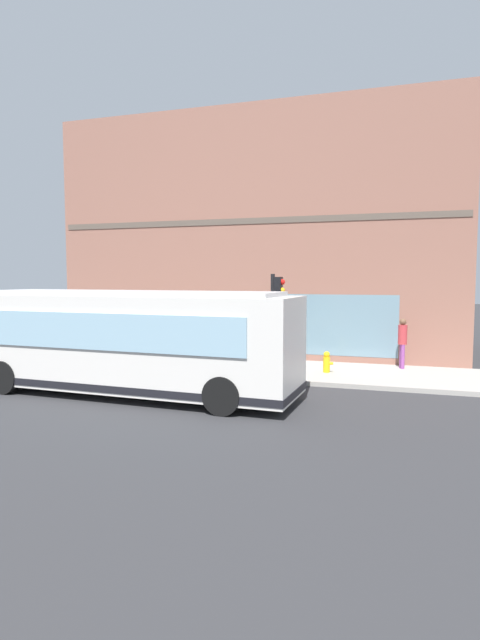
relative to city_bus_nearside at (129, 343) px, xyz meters
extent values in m
plane|color=#2D2D30|center=(0.19, -1.48, -1.55)|extent=(120.00, 120.00, 0.00)
cube|color=#9E9991|center=(4.85, -1.48, -1.48)|extent=(4.11, 40.00, 0.15)
cube|color=#8C5B4C|center=(11.59, -1.48, 3.67)|extent=(9.39, 17.29, 10.45)
cube|color=brown|center=(7.05, -1.48, 4.19)|extent=(0.36, 16.94, 0.24)
cube|color=slate|center=(6.95, -1.48, 0.05)|extent=(0.12, 12.10, 2.40)
cube|color=silver|center=(0.00, -0.02, 0.05)|extent=(2.91, 10.09, 2.70)
cube|color=silver|center=(0.00, -0.02, 1.46)|extent=(2.49, 9.08, 0.12)
cube|color=#8CB2C6|center=(1.27, -0.07, 0.45)|extent=(0.40, 8.20, 1.00)
cube|color=#8CB2C6|center=(-1.27, 0.04, 0.45)|extent=(0.40, 8.20, 1.00)
cube|color=black|center=(0.00, -0.02, -1.12)|extent=(2.95, 10.14, 0.20)
cylinder|color=black|center=(1.30, 3.53, -1.05)|extent=(0.34, 1.01, 1.00)
cylinder|color=black|center=(-1.00, 3.63, -1.05)|extent=(0.34, 1.01, 1.00)
cylinder|color=black|center=(1.01, -3.46, -1.05)|extent=(0.34, 1.01, 1.00)
cylinder|color=black|center=(-1.29, -3.37, -1.05)|extent=(0.34, 1.01, 1.00)
cylinder|color=black|center=(3.42, -3.49, 0.31)|extent=(0.14, 0.14, 3.43)
cube|color=black|center=(3.42, -3.68, 1.48)|extent=(0.32, 0.24, 0.90)
sphere|color=red|center=(3.42, -3.81, 1.76)|extent=(0.20, 0.20, 0.20)
sphere|color=yellow|center=(3.42, -3.81, 1.48)|extent=(0.20, 0.20, 0.20)
sphere|color=green|center=(3.42, -3.81, 1.20)|extent=(0.20, 0.20, 0.20)
cylinder|color=yellow|center=(4.57, -5.15, -1.13)|extent=(0.24, 0.24, 0.55)
sphere|color=yellow|center=(4.57, -5.15, -0.77)|extent=(0.22, 0.22, 0.22)
cylinder|color=yellow|center=(4.57, -5.32, -1.08)|extent=(0.10, 0.12, 0.10)
cylinder|color=yellow|center=(4.74, -5.15, -1.08)|extent=(0.12, 0.10, 0.10)
cylinder|color=#8C3F8C|center=(6.10, -7.69, -0.96)|extent=(0.14, 0.14, 0.89)
cylinder|color=#8C3F8C|center=(6.28, -7.64, -0.96)|extent=(0.14, 0.14, 0.89)
cylinder|color=#B23338|center=(6.19, -7.67, -0.17)|extent=(0.32, 0.32, 0.70)
sphere|color=brown|center=(6.19, -7.67, 0.31)|extent=(0.24, 0.24, 0.24)
cylinder|color=#99994C|center=(6.42, 2.28, -1.03)|extent=(0.14, 0.14, 0.76)
cylinder|color=#99994C|center=(6.27, 2.19, -1.03)|extent=(0.14, 0.14, 0.76)
cylinder|color=gold|center=(6.34, 2.24, -0.35)|extent=(0.32, 0.32, 0.60)
sphere|color=tan|center=(6.34, 2.24, 0.06)|extent=(0.21, 0.21, 0.21)
camera|label=1|loc=(-13.13, -7.60, 1.90)|focal=28.59mm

